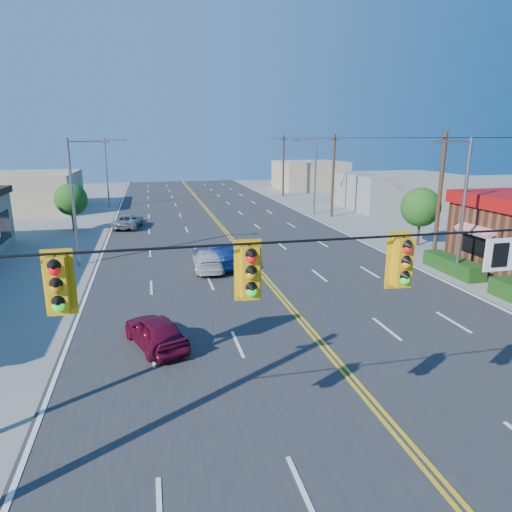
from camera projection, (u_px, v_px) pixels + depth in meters
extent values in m
plane|color=gray|center=(428.00, 471.00, 11.25)|extent=(160.00, 160.00, 0.00)
cube|color=#2D2D30|center=(251.00, 262.00, 30.09)|extent=(20.00, 120.00, 0.06)
cylinder|color=black|center=(455.00, 233.00, 9.74)|extent=(24.00, 0.05, 0.05)
cube|color=white|center=(499.00, 255.00, 10.14)|extent=(0.75, 0.04, 0.75)
cube|color=#D89E0C|center=(58.00, 285.00, 8.12)|extent=(0.55, 0.34, 1.25)
cube|color=#D89E0C|center=(250.00, 272.00, 8.89)|extent=(0.55, 0.34, 1.25)
cube|color=#D89E0C|center=(402.00, 262.00, 9.62)|extent=(0.55, 0.34, 1.25)
cube|color=#194214|center=(488.00, 280.00, 24.98)|extent=(1.20, 9.00, 0.90)
cylinder|color=gray|center=(463.00, 210.00, 25.87)|extent=(0.20, 0.20, 8.00)
cylinder|color=gray|center=(453.00, 141.00, 24.67)|extent=(2.20, 0.12, 0.12)
cube|color=gray|center=(435.00, 142.00, 24.44)|extent=(0.50, 0.25, 0.15)
cylinder|color=gray|center=(315.00, 177.00, 48.49)|extent=(0.20, 0.20, 8.00)
cylinder|color=gray|center=(306.00, 140.00, 47.30)|extent=(2.20, 0.12, 0.12)
cube|color=gray|center=(296.00, 140.00, 47.07)|extent=(0.50, 0.25, 0.15)
cylinder|color=gray|center=(73.00, 204.00, 28.55)|extent=(0.20, 0.20, 8.00)
cylinder|color=gray|center=(86.00, 141.00, 27.85)|extent=(2.20, 0.12, 0.12)
cube|color=gray|center=(105.00, 142.00, 28.10)|extent=(0.50, 0.25, 0.15)
cylinder|color=gray|center=(107.00, 173.00, 53.06)|extent=(0.20, 0.20, 8.00)
cylinder|color=gray|center=(114.00, 140.00, 52.35)|extent=(2.20, 0.12, 0.12)
cube|color=gray|center=(124.00, 140.00, 52.61)|extent=(0.50, 0.25, 0.15)
cylinder|color=#47301E|center=(439.00, 198.00, 29.85)|extent=(0.28, 0.28, 8.40)
cylinder|color=#47301E|center=(333.00, 176.00, 46.82)|extent=(0.28, 0.28, 8.40)
cylinder|color=#47301E|center=(283.00, 166.00, 63.79)|extent=(0.28, 0.28, 8.40)
cylinder|color=#47301E|center=(418.00, 232.00, 34.70)|extent=(0.20, 0.20, 2.10)
sphere|color=#235B19|center=(421.00, 207.00, 34.23)|extent=(2.94, 2.94, 2.94)
cylinder|color=#47301E|center=(73.00, 220.00, 40.18)|extent=(0.20, 0.20, 2.00)
sphere|color=#235B19|center=(71.00, 199.00, 39.73)|extent=(2.80, 2.80, 2.80)
cube|color=gray|center=(397.00, 191.00, 53.30)|extent=(12.00, 10.00, 4.00)
cube|color=tan|center=(25.00, 192.00, 51.55)|extent=(11.00, 12.00, 4.20)
cube|color=tan|center=(310.00, 175.00, 73.33)|extent=(10.00, 10.00, 4.40)
imported|color=maroon|center=(156.00, 333.00, 17.71)|extent=(2.73, 4.05, 1.28)
imported|color=navy|center=(218.00, 257.00, 28.79)|extent=(2.80, 4.58, 1.43)
imported|color=#BDBDBD|center=(208.00, 261.00, 28.12)|extent=(2.00, 4.45, 1.27)
imported|color=#A9A8AD|center=(128.00, 222.00, 41.36)|extent=(2.79, 4.82, 1.26)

